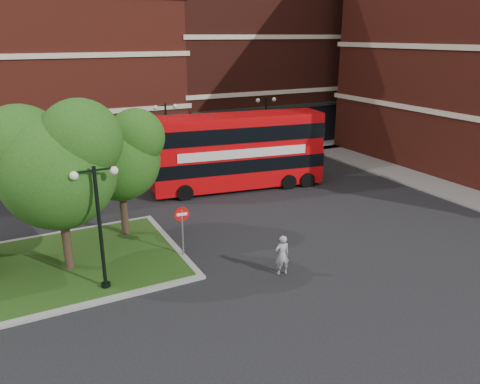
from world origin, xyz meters
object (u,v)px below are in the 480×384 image
bus (237,147)px  car_white (174,159)px  car_silver (83,168)px  woman (282,255)px

bus → car_white: size_ratio=2.96×
car_silver → bus: bearing=-124.4°
bus → woman: bus is taller
bus → woman: 11.83m
woman → car_white: size_ratio=0.46×
car_silver → car_white: (6.64, 0.00, -0.10)m
bus → car_white: 7.31m
bus → car_silver: size_ratio=2.62×
bus → car_silver: bus is taller
bus → car_silver: (-8.52, 6.74, -2.02)m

